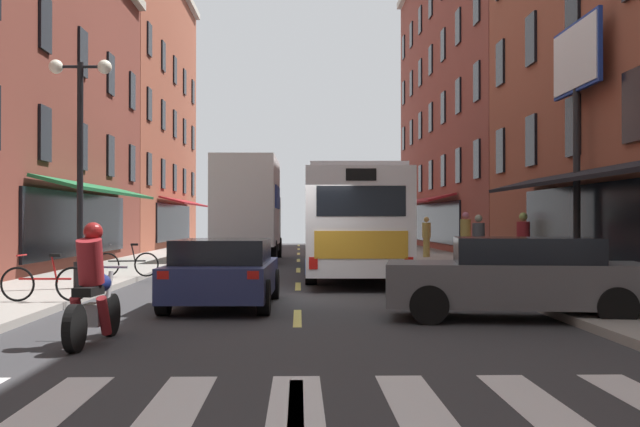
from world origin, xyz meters
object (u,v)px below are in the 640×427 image
at_px(sedan_mid, 518,277).
at_px(bicycle_mid, 45,282).
at_px(bicycle_near, 127,264).
at_px(pedestrian_far, 479,243).
at_px(motorcycle_rider, 93,292).
at_px(pedestrian_mid, 523,244).
at_px(box_truck, 249,209).
at_px(sedan_near, 223,272).
at_px(pedestrian_near, 426,236).
at_px(pedestrian_rear, 466,237).
at_px(billboard_sign, 576,82).
at_px(transit_bus, 351,222).
at_px(street_lamp_twin, 80,161).

xyz_separation_m(sedan_mid, bicycle_mid, (-8.54, 1.83, -0.21)).
height_order(bicycle_near, pedestrian_far, pedestrian_far).
height_order(motorcycle_rider, pedestrian_mid, pedestrian_mid).
relative_size(box_truck, motorcycle_rider, 3.93).
bearing_deg(motorcycle_rider, bicycle_near, 99.88).
distance_m(bicycle_near, pedestrian_far, 10.12).
relative_size(sedan_near, pedestrian_near, 2.59).
xyz_separation_m(bicycle_mid, pedestrian_far, (10.12, 8.04, 0.52)).
relative_size(pedestrian_mid, pedestrian_rear, 0.95).
bearing_deg(pedestrian_mid, sedan_mid, -16.07).
xyz_separation_m(sedan_near, motorcycle_rider, (-1.33, -4.62, 0.03)).
bearing_deg(sedan_mid, bicycle_mid, 167.88).
height_order(bicycle_mid, pedestrian_mid, pedestrian_mid).
bearing_deg(billboard_sign, sedan_mid, -117.10).
xyz_separation_m(transit_bus, pedestrian_rear, (4.33, 3.67, -0.53)).
relative_size(motorcycle_rider, pedestrian_rear, 1.13).
bearing_deg(pedestrian_mid, bicycle_near, -91.38).
bearing_deg(pedestrian_near, transit_bus, 76.06).
height_order(box_truck, pedestrian_near, box_truck).
height_order(sedan_near, pedestrian_mid, pedestrian_mid).
bearing_deg(bicycle_near, pedestrian_rear, 30.56).
relative_size(box_truck, pedestrian_near, 4.84).
distance_m(billboard_sign, pedestrian_mid, 4.53).
bearing_deg(motorcycle_rider, pedestrian_rear, 63.08).
bearing_deg(pedestrian_rear, pedestrian_near, 139.76).
bearing_deg(pedestrian_near, pedestrian_far, 99.01).
bearing_deg(box_truck, bicycle_mid, -98.90).
bearing_deg(pedestrian_mid, transit_bus, -122.74).
relative_size(bicycle_near, pedestrian_near, 1.01).
bearing_deg(bicycle_mid, street_lamp_twin, 92.97).
relative_size(sedan_near, pedestrian_rear, 2.37).
distance_m(box_truck, sedan_near, 17.37).
bearing_deg(pedestrian_rear, billboard_sign, -39.20).
distance_m(bicycle_near, pedestrian_rear, 12.36).
relative_size(transit_bus, street_lamp_twin, 2.40).
relative_size(sedan_mid, street_lamp_twin, 0.87).
bearing_deg(pedestrian_far, pedestrian_rear, -102.18).
distance_m(box_truck, pedestrian_near, 7.51).
xyz_separation_m(billboard_sign, street_lamp_twin, (-12.00, -1.72, -2.18)).
xyz_separation_m(sedan_near, pedestrian_rear, (7.40, 12.57, 0.42)).
bearing_deg(transit_bus, bicycle_mid, -124.99).
relative_size(sedan_mid, bicycle_mid, 2.65).
distance_m(transit_bus, sedan_near, 9.46).
bearing_deg(bicycle_mid, box_truck, 81.10).
bearing_deg(street_lamp_twin, box_truck, 78.80).
relative_size(box_truck, bicycle_near, 4.79).
relative_size(sedan_near, bicycle_near, 2.56).
bearing_deg(box_truck, transit_bus, -66.42).
distance_m(pedestrian_mid, pedestrian_rear, 6.63).
distance_m(pedestrian_far, pedestrian_rear, 4.85).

